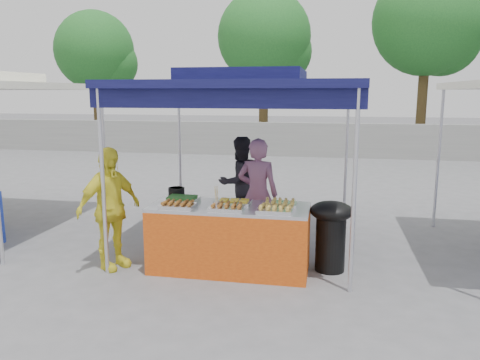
% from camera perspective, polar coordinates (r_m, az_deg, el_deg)
% --- Properties ---
extents(ground_plane, '(80.00, 80.00, 0.00)m').
position_cam_1_polar(ground_plane, '(6.25, -1.06, -10.52)').
color(ground_plane, slate).
extents(back_wall, '(40.00, 0.25, 1.20)m').
position_cam_1_polar(back_wall, '(16.82, 6.77, 4.91)').
color(back_wall, gray).
rests_on(back_wall, ground_plane).
extents(main_canopy, '(3.20, 3.20, 2.57)m').
position_cam_1_polar(main_canopy, '(6.78, 0.61, 11.61)').
color(main_canopy, silver).
rests_on(main_canopy, ground_plane).
extents(tree_0, '(3.35, 3.26, 5.60)m').
position_cam_1_polar(tree_0, '(21.06, -16.84, 14.46)').
color(tree_0, '#47361B').
rests_on(tree_0, ground_plane).
extents(tree_1, '(3.62, 3.58, 6.16)m').
position_cam_1_polar(tree_1, '(18.85, 3.44, 16.56)').
color(tree_1, '#47361B').
rests_on(tree_1, ground_plane).
extents(tree_2, '(3.95, 3.95, 6.79)m').
position_cam_1_polar(tree_2, '(19.28, 22.28, 16.99)').
color(tree_2, '#47361B').
rests_on(tree_2, ground_plane).
extents(vendor_table, '(2.00, 0.80, 0.85)m').
position_cam_1_polar(vendor_table, '(6.01, -1.28, -7.08)').
color(vendor_table, '#D44F13').
rests_on(vendor_table, ground_plane).
extents(food_tray_fl, '(0.42, 0.30, 0.07)m').
position_cam_1_polar(food_tray_fl, '(5.82, -7.58, -3.07)').
color(food_tray_fl, silver).
rests_on(food_tray_fl, vendor_table).
extents(food_tray_fm, '(0.42, 0.30, 0.07)m').
position_cam_1_polar(food_tray_fm, '(5.66, -1.60, -3.38)').
color(food_tray_fm, silver).
rests_on(food_tray_fm, vendor_table).
extents(food_tray_fr, '(0.42, 0.30, 0.07)m').
position_cam_1_polar(food_tray_fr, '(5.57, 4.28, -3.64)').
color(food_tray_fr, silver).
rests_on(food_tray_fr, vendor_table).
extents(food_tray_bl, '(0.42, 0.30, 0.07)m').
position_cam_1_polar(food_tray_bl, '(6.14, -7.08, -2.34)').
color(food_tray_bl, silver).
rests_on(food_tray_bl, vendor_table).
extents(food_tray_bm, '(0.42, 0.30, 0.07)m').
position_cam_1_polar(food_tray_bm, '(5.94, -0.73, -2.70)').
color(food_tray_bm, silver).
rests_on(food_tray_bm, vendor_table).
extents(food_tray_br, '(0.42, 0.30, 0.07)m').
position_cam_1_polar(food_tray_br, '(5.86, 4.89, -2.92)').
color(food_tray_br, silver).
rests_on(food_tray_br, vendor_table).
extents(cooking_pot, '(0.22, 0.22, 0.13)m').
position_cam_1_polar(cooking_pot, '(6.43, -7.75, -1.50)').
color(cooking_pot, black).
rests_on(cooking_pot, vendor_table).
extents(skewer_cup, '(0.08, 0.08, 0.10)m').
position_cam_1_polar(skewer_cup, '(5.70, -2.89, -3.10)').
color(skewer_cup, silver).
rests_on(skewer_cup, vendor_table).
extents(wok_burner, '(0.54, 0.54, 0.91)m').
position_cam_1_polar(wok_burner, '(6.07, 11.02, -5.96)').
color(wok_burner, black).
rests_on(wok_burner, ground_plane).
extents(crate_left, '(0.51, 0.35, 0.30)m').
position_cam_1_polar(crate_left, '(6.76, -4.40, -7.52)').
color(crate_left, '#1529B2').
rests_on(crate_left, ground_plane).
extents(crate_right, '(0.46, 0.32, 0.28)m').
position_cam_1_polar(crate_right, '(6.76, 1.64, -7.63)').
color(crate_right, '#1529B2').
rests_on(crate_right, ground_plane).
extents(crate_stacked, '(0.44, 0.31, 0.26)m').
position_cam_1_polar(crate_stacked, '(6.68, 1.65, -5.43)').
color(crate_stacked, '#1529B2').
rests_on(crate_stacked, crate_right).
extents(vendor_woman, '(0.62, 0.44, 1.62)m').
position_cam_1_polar(vendor_woman, '(6.76, 2.18, -1.72)').
color(vendor_woman, '#976084').
rests_on(vendor_woman, ground_plane).
extents(helper_man, '(0.95, 0.93, 1.54)m').
position_cam_1_polar(helper_man, '(7.81, -0.04, -0.32)').
color(helper_man, black).
rests_on(helper_man, ground_plane).
extents(customer_person, '(0.78, 1.00, 1.58)m').
position_cam_1_polar(customer_person, '(6.22, -15.63, -3.38)').
color(customer_person, yellow).
rests_on(customer_person, ground_plane).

